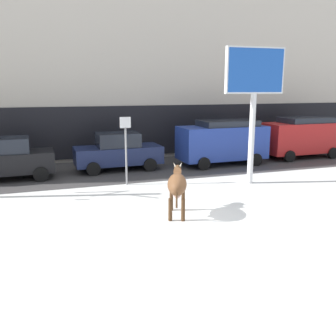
{
  "coord_description": "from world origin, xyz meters",
  "views": [
    {
      "loc": [
        -4.44,
        -9.76,
        3.96
      ],
      "look_at": [
        -0.36,
        2.6,
        1.1
      ],
      "focal_mm": 38.94,
      "sensor_mm": 36.0,
      "label": 1
    }
  ],
  "objects": [
    {
      "name": "ground_plane",
      "position": [
        0.0,
        0.0,
        0.0
      ],
      "size": [
        120.0,
        120.0,
        0.0
      ],
      "primitive_type": "plane",
      "color": "white"
    },
    {
      "name": "road_strip",
      "position": [
        0.0,
        7.7,
        0.0
      ],
      "size": [
        60.0,
        5.6,
        0.01
      ],
      "primitive_type": "cube",
      "color": "#423F3F",
      "rests_on": "ground"
    },
    {
      "name": "building_facade",
      "position": [
        0.0,
        13.38,
        6.48
      ],
      "size": [
        44.0,
        6.1,
        13.0
      ],
      "color": "beige",
      "rests_on": "ground"
    },
    {
      "name": "cow_brown",
      "position": [
        -0.7,
        0.67,
        0.99
      ],
      "size": [
        1.06,
        1.92,
        1.54
      ],
      "color": "brown",
      "rests_on": "ground"
    },
    {
      "name": "billboard",
      "position": [
        3.58,
        3.42,
        4.31
      ],
      "size": [
        2.53,
        0.32,
        5.56
      ],
      "color": "silver",
      "rests_on": "ground"
    },
    {
      "name": "car_black_hatchback",
      "position": [
        -6.06,
        7.3,
        0.93
      ],
      "size": [
        3.55,
        2.0,
        1.86
      ],
      "color": "black",
      "rests_on": "ground"
    },
    {
      "name": "car_navy_sedan",
      "position": [
        -1.24,
        7.77,
        0.91
      ],
      "size": [
        4.25,
        2.08,
        1.84
      ],
      "color": "#19234C",
      "rests_on": "ground"
    },
    {
      "name": "car_blue_van",
      "position": [
        4.24,
        7.37,
        1.24
      ],
      "size": [
        4.65,
        2.22,
        2.32
      ],
      "color": "#233D9E",
      "rests_on": "ground"
    },
    {
      "name": "car_red_van",
      "position": [
        9.49,
        7.72,
        1.24
      ],
      "size": [
        4.65,
        2.22,
        2.32
      ],
      "color": "red",
      "rests_on": "ground"
    },
    {
      "name": "pedestrian_near_billboard",
      "position": [
        -3.84,
        10.74,
        0.88
      ],
      "size": [
        0.36,
        0.24,
        1.73
      ],
      "color": "#282833",
      "rests_on": "ground"
    },
    {
      "name": "street_sign",
      "position": [
        -1.45,
        4.81,
        1.67
      ],
      "size": [
        0.44,
        0.08,
        2.82
      ],
      "color": "gray",
      "rests_on": "ground"
    }
  ]
}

